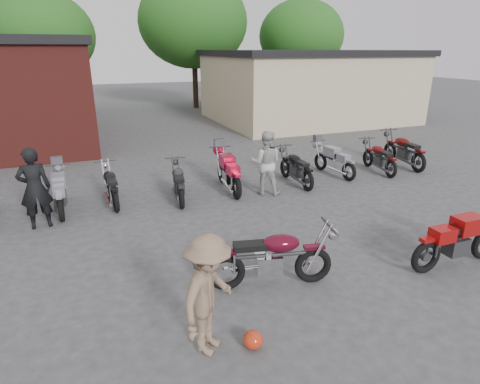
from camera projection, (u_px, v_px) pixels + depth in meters
name	position (u px, v px, depth m)	size (l,w,h in m)	color
ground	(320.00, 282.00, 6.99)	(90.00, 90.00, 0.00)	#3A3A3D
stucco_building	(307.00, 88.00, 22.49)	(10.00, 8.00, 3.50)	tan
tree_1	(44.00, 51.00, 23.25)	(5.92, 5.92, 7.40)	#184713
tree_2	(194.00, 40.00, 26.15)	(7.04, 7.04, 8.80)	#184713
tree_3	(301.00, 49.00, 29.14)	(6.08, 6.08, 7.60)	#184713
vintage_motorcycle	(273.00, 254.00, 6.68)	(2.07, 0.68, 1.20)	#4E091A
sportbike	(460.00, 237.00, 7.35)	(2.01, 0.66, 1.16)	#9E0D0D
helmet	(253.00, 340.00, 5.41)	(0.28, 0.28, 0.25)	red
person_dark	(35.00, 188.00, 8.83)	(0.68, 0.45, 1.86)	black
person_light	(266.00, 163.00, 10.97)	(0.86, 0.67, 1.77)	#B1B1AD
person_tan	(209.00, 295.00, 5.16)	(1.09, 0.62, 1.68)	#7F664E
row_bike_1	(60.00, 190.00, 9.89)	(1.89, 0.62, 1.10)	gray
row_bike_2	(111.00, 184.00, 10.39)	(1.83, 0.60, 1.06)	black
row_bike_3	(178.00, 180.00, 10.66)	(1.83, 0.60, 1.06)	#27272A
row_bike_4	(228.00, 170.00, 11.35)	(2.07, 0.68, 1.20)	#B60F31
row_bike_5	(296.00, 166.00, 11.92)	(1.91, 0.63, 1.11)	black
row_bike_6	(334.00, 159.00, 12.74)	(1.85, 0.61, 1.07)	gray
row_bike_7	(379.00, 156.00, 13.09)	(1.85, 0.61, 1.07)	#580B0D
row_bike_8	(404.00, 148.00, 13.71)	(2.13, 0.70, 1.23)	#4F0B09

